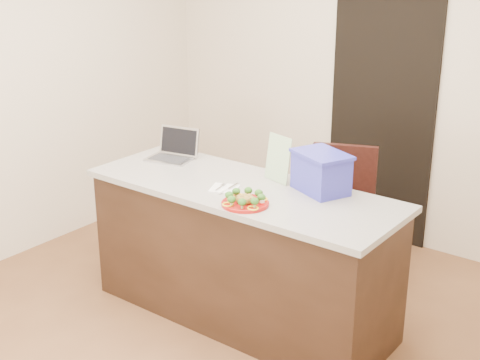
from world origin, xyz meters
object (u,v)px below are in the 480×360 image
Objects in this scene: napkin at (224,188)px; yogurt_bottle at (262,203)px; laptop at (174,150)px; island at (242,253)px; blue_box at (321,172)px; plate at (245,203)px; chair at (335,208)px.

napkin is 2.61× the size of yogurt_bottle.
napkin is 0.72m from laptop.
island is 6.02× the size of laptop.
laptop is (-0.67, 0.27, 0.06)m from napkin.
island is 0.76m from blue_box.
laptop reaches higher than plate.
blue_box is at bearing 33.18° from napkin.
napkin is at bearing 164.43° from yogurt_bottle.
island is 0.56m from plate.
blue_box is 0.41× the size of chair.
laptop is at bearing 158.07° from napkin.
plate reaches higher than napkin.
napkin is (-0.07, -0.10, 0.46)m from island.
plate is at bearing -27.07° from napkin.
yogurt_bottle is at bearing -108.75° from chair.
chair is at bearing 87.47° from plate.
napkin is at bearing -33.44° from laptop.
yogurt_bottle is (0.29, -0.20, 0.48)m from island.
napkin is at bearing -124.37° from island.
yogurt_bottle reaches higher than island.
chair is at bearing 132.50° from blue_box.
chair reaches higher than island.
chair is (0.24, 0.77, 0.12)m from island.
napkin is at bearing -123.42° from blue_box.
yogurt_bottle is 0.06× the size of chair.
laptop reaches higher than napkin.
plate is at bearing -160.06° from yogurt_bottle.
chair is (0.04, 1.01, -0.35)m from plate.
napkin is at bearing -131.38° from chair.
island is at bearing -24.60° from laptop.
yogurt_bottle is at bearing -84.41° from blue_box.
plate reaches higher than island.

